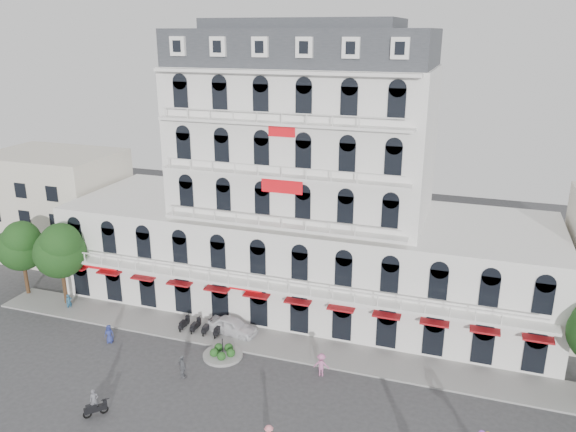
# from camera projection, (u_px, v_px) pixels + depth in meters

# --- Properties ---
(ground) EXTENTS (120.00, 120.00, 0.00)m
(ground) POSITION_uv_depth(u_px,v_px,m) (226.00, 409.00, 38.64)
(ground) COLOR #38383A
(ground) RESTS_ON ground
(sidewalk) EXTENTS (53.00, 4.00, 0.16)m
(sidewalk) POSITION_uv_depth(u_px,v_px,m) (271.00, 343.00, 46.71)
(sidewalk) COLOR gray
(sidewalk) RESTS_ON ground
(main_building) EXTENTS (45.00, 15.00, 25.80)m
(main_building) POSITION_uv_depth(u_px,v_px,m) (304.00, 200.00, 51.70)
(main_building) COLOR silver
(main_building) RESTS_ON ground
(flank_building_west) EXTENTS (14.00, 10.00, 12.00)m
(flank_building_west) POSITION_uv_depth(u_px,v_px,m) (57.00, 205.00, 63.89)
(flank_building_west) COLOR beige
(flank_building_west) RESTS_ON ground
(traffic_island) EXTENTS (3.20, 3.20, 1.60)m
(traffic_island) POSITION_uv_depth(u_px,v_px,m) (223.00, 354.00, 44.88)
(traffic_island) COLOR gray
(traffic_island) RESTS_ON ground
(parked_scooter_row) EXTENTS (4.40, 1.80, 1.10)m
(parked_scooter_row) POSITION_uv_depth(u_px,v_px,m) (201.00, 333.00, 48.49)
(parked_scooter_row) COLOR black
(parked_scooter_row) RESTS_ON ground
(tree_west_outer) EXTENTS (4.50, 4.48, 7.76)m
(tree_west_outer) POSITION_uv_depth(u_px,v_px,m) (21.00, 244.00, 53.85)
(tree_west_outer) COLOR #382314
(tree_west_outer) RESTS_ON ground
(tree_west_inner) EXTENTS (4.76, 4.76, 8.25)m
(tree_west_inner) POSITION_uv_depth(u_px,v_px,m) (60.00, 249.00, 51.77)
(tree_west_inner) COLOR #382314
(tree_west_inner) RESTS_ON ground
(parked_car) EXTENTS (4.60, 2.32, 1.50)m
(parked_car) POSITION_uv_depth(u_px,v_px,m) (233.00, 326.00, 48.08)
(parked_car) COLOR white
(parked_car) RESTS_ON ground
(rider_west) EXTENTS (1.28, 1.33, 2.05)m
(rider_west) POSITION_uv_depth(u_px,v_px,m) (95.00, 404.00, 37.75)
(rider_west) COLOR black
(rider_west) RESTS_ON ground
(pedestrian_left) EXTENTS (0.90, 0.73, 1.60)m
(pedestrian_left) POSITION_uv_depth(u_px,v_px,m) (109.00, 334.00, 46.73)
(pedestrian_left) COLOR navy
(pedestrian_left) RESTS_ON ground
(pedestrian_mid) EXTENTS (1.15, 0.96, 1.84)m
(pedestrian_mid) POSITION_uv_depth(u_px,v_px,m) (182.00, 367.00, 41.93)
(pedestrian_mid) COLOR slate
(pedestrian_mid) RESTS_ON ground
(pedestrian_right) EXTENTS (1.26, 0.81, 1.84)m
(pedestrian_right) POSITION_uv_depth(u_px,v_px,m) (321.00, 365.00, 42.19)
(pedestrian_right) COLOR #C06599
(pedestrian_right) RESTS_ON ground
(pedestrian_far) EXTENTS (0.60, 0.67, 1.53)m
(pedestrian_far) POSITION_uv_depth(u_px,v_px,m) (69.00, 302.00, 52.32)
(pedestrian_far) COLOR #25516F
(pedestrian_far) RESTS_ON ground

